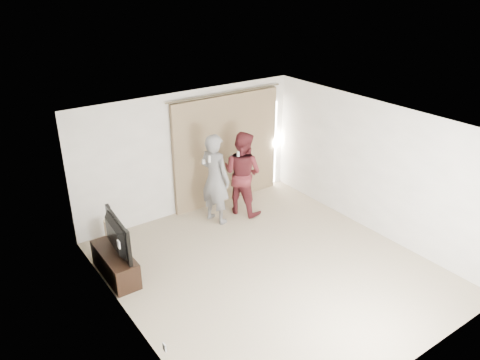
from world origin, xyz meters
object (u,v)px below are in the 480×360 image
Objects in this scene: person_woman at (242,173)px; tv at (112,236)px; person_man at (215,179)px; tv_console at (115,264)px.

tv is at bearing -168.33° from person_woman.
person_woman is at bearing -74.21° from tv.
person_man is at bearing 180.00° from person_woman.
tv is 3.17m from person_woman.
person_woman is (3.10, 0.64, 0.67)m from tv_console.
person_man is (2.42, 0.64, 0.16)m from tv.
tv_console is 0.67× the size of person_woman.
person_woman reaches higher than tv.
tv is 0.59× the size of person_man.
tv is 0.62× the size of person_woman.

